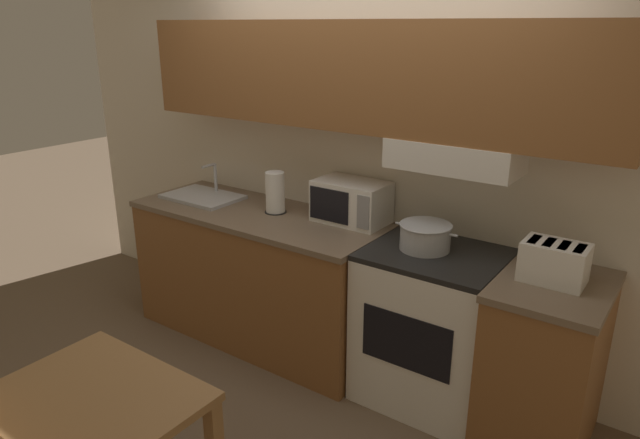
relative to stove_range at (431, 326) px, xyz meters
name	(u,v)px	position (x,y,z in m)	size (l,w,h in m)	color
ground_plane	(363,339)	(-0.63, 0.31, -0.45)	(16.00, 16.00, 0.00)	brown
wall_back	(366,124)	(-0.61, 0.25, 1.06)	(5.41, 0.38, 2.55)	silver
lower_counter_main	(260,274)	(-1.26, -0.02, 0.00)	(1.77, 0.70, 0.91)	brown
lower_counter_right_stub	(544,365)	(0.63, -0.02, 0.00)	(0.52, 0.70, 0.91)	brown
stove_range	(431,326)	(0.00, 0.00, 0.00)	(0.73, 0.63, 0.91)	white
cooking_pot	(425,236)	(-0.07, 0.01, 0.53)	(0.37, 0.29, 0.15)	#B7BABF
microwave	(351,202)	(-0.65, 0.16, 0.58)	(0.45, 0.29, 0.26)	white
toaster	(554,262)	(0.61, -0.01, 0.55)	(0.31, 0.20, 0.19)	white
sink_basin	(203,196)	(-1.78, -0.02, 0.47)	(0.53, 0.36, 0.23)	#B7BABF
paper_towel_roll	(275,193)	(-1.15, 0.03, 0.59)	(0.14, 0.14, 0.27)	black
dining_table	(96,425)	(-0.64, -1.70, 0.14)	(0.80, 0.63, 0.73)	#9E7042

